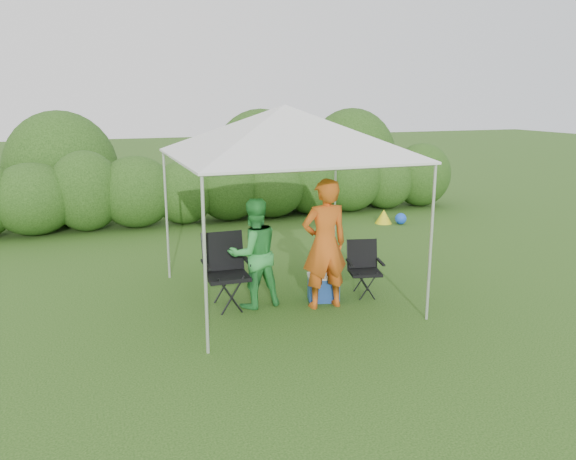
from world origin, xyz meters
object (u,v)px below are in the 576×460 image
object	(u,v)px
man	(325,244)
canopy	(285,131)
chair_right	(364,264)
woman	(254,253)
chair_left	(225,266)
cooler	(323,288)

from	to	relation	value
man	canopy	bearing A→B (deg)	-56.81
chair_right	woman	world-z (taller)	woman
chair_right	chair_left	bearing A→B (deg)	-173.12
man	cooler	size ratio (longest dim) A/B	3.46
man	woman	bearing A→B (deg)	-21.80
canopy	man	world-z (taller)	canopy
canopy	man	distance (m)	1.69
man	cooler	world-z (taller)	man
canopy	chair_right	distance (m)	2.33
canopy	chair_left	xyz separation A→B (m)	(-0.92, -0.06, -1.87)
chair_right	woman	xyz separation A→B (m)	(-1.70, 0.08, 0.32)
canopy	chair_right	world-z (taller)	canopy
woman	canopy	bearing A→B (deg)	-165.87
chair_right	cooler	xyz separation A→B (m)	(-0.68, -0.05, -0.27)
chair_right	cooler	world-z (taller)	chair_right
chair_left	cooler	distance (m)	1.48
man	woman	xyz separation A→B (m)	(-0.92, 0.37, -0.14)
canopy	cooler	distance (m)	2.34
woman	cooler	xyz separation A→B (m)	(1.02, -0.14, -0.59)
canopy	man	bearing A→B (deg)	-56.94
chair_left	woman	xyz separation A→B (m)	(0.38, -0.16, 0.19)
chair_right	cooler	size ratio (longest dim) A/B	1.54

